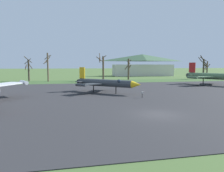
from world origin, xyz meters
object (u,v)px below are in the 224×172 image
object	(u,v)px
jet_fighter_rear_left	(105,83)
jet_fighter_rear_center	(217,76)
info_placard_rear_left	(142,94)
visitor_building	(142,65)

from	to	relation	value
jet_fighter_rear_left	jet_fighter_rear_center	bearing A→B (deg)	15.86
jet_fighter_rear_center	info_placard_rear_left	bearing A→B (deg)	-148.40
jet_fighter_rear_center	visitor_building	bearing A→B (deg)	91.98
jet_fighter_rear_center	visitor_building	size ratio (longest dim) A/B	0.53
visitor_building	jet_fighter_rear_center	bearing A→B (deg)	-88.02
info_placard_rear_left	visitor_building	distance (m)	66.68
jet_fighter_rear_center	info_placard_rear_left	size ratio (longest dim) A/B	15.17
jet_fighter_rear_center	visitor_building	xyz separation A→B (m)	(-1.66, 47.88, 2.63)
info_placard_rear_left	jet_fighter_rear_center	bearing A→B (deg)	31.60
info_placard_rear_left	visitor_building	size ratio (longest dim) A/B	0.03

